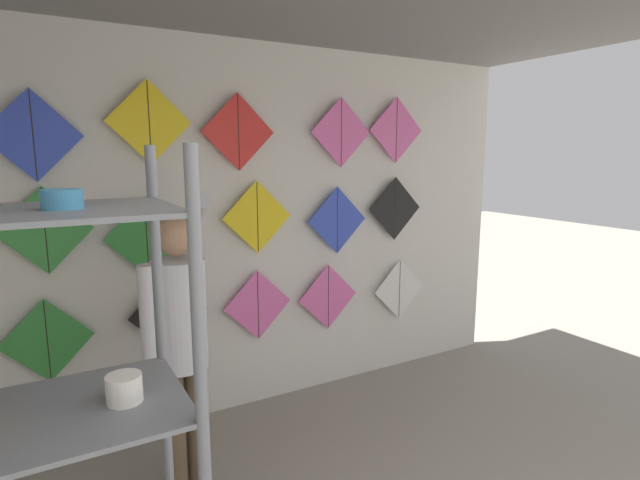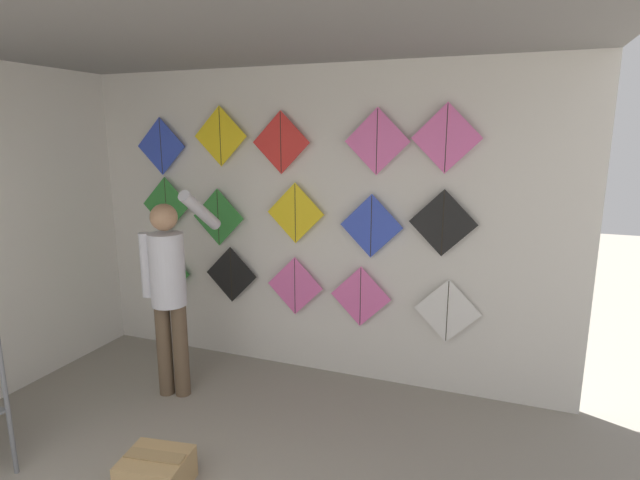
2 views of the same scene
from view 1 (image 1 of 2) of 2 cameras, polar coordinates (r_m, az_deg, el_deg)
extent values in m
cube|color=silver|center=(3.87, -8.29, 1.03)|extent=(4.99, 0.06, 2.80)
cylinder|color=slate|center=(1.75, -16.85, -24.78)|extent=(0.03, 0.03, 2.02)
cylinder|color=white|center=(1.33, -21.47, -15.52)|extent=(0.08, 0.08, 0.07)
cylinder|color=#3F8CBF|center=(1.22, -27.40, 4.17)|extent=(0.09, 0.09, 0.04)
cylinder|color=brown|center=(3.14, -16.29, -20.88)|extent=(0.13, 0.13, 0.81)
cylinder|color=brown|center=(3.20, -13.86, -20.15)|extent=(0.13, 0.13, 0.81)
cylinder|color=silver|center=(2.87, -15.71, -8.16)|extent=(0.29, 0.29, 0.61)
sphere|color=tan|center=(2.77, -16.14, 0.48)|extent=(0.22, 0.22, 0.22)
cylinder|color=silver|center=(2.79, -18.92, -8.15)|extent=(0.10, 0.10, 0.54)
cylinder|color=silver|center=(3.07, -14.27, 1.89)|extent=(0.10, 0.50, 0.39)
cube|color=#338C38|center=(3.67, -28.71, -10.05)|extent=(0.55, 0.01, 0.55)
cylinder|color=black|center=(3.67, -28.71, -10.06)|extent=(0.01, 0.01, 0.53)
cube|color=black|center=(3.73, -16.89, -8.05)|extent=(0.55, 0.01, 0.55)
cylinder|color=black|center=(3.73, -16.89, -8.06)|extent=(0.01, 0.01, 0.53)
cube|color=pink|center=(3.93, -7.11, -7.37)|extent=(0.55, 0.01, 0.55)
cylinder|color=black|center=(3.93, -7.10, -7.38)|extent=(0.01, 0.01, 0.53)
cube|color=pink|center=(4.21, 0.95, -6.51)|extent=(0.55, 0.01, 0.55)
cylinder|color=black|center=(4.21, 0.96, -6.52)|extent=(0.01, 0.01, 0.53)
cube|color=white|center=(4.64, 9.06, -5.56)|extent=(0.55, 0.01, 0.55)
cylinder|color=black|center=(4.64, 9.07, -5.56)|extent=(0.01, 0.01, 0.53)
cube|color=#338C38|center=(3.51, -28.90, 0.96)|extent=(0.55, 0.01, 0.55)
cylinder|color=black|center=(3.51, -28.90, 0.95)|extent=(0.01, 0.01, 0.53)
cube|color=#338C38|center=(3.58, -19.20, 0.31)|extent=(0.55, 0.01, 0.55)
cylinder|color=black|center=(3.57, -19.19, 0.31)|extent=(0.01, 0.01, 0.53)
cube|color=yellow|center=(3.79, -7.17, 2.61)|extent=(0.55, 0.01, 0.55)
cylinder|color=black|center=(3.79, -7.16, 2.61)|extent=(0.01, 0.01, 0.53)
cube|color=blue|center=(4.12, 1.98, 2.26)|extent=(0.55, 0.01, 0.55)
cylinder|color=black|center=(4.12, 1.99, 2.26)|extent=(0.01, 0.01, 0.53)
cube|color=black|center=(4.45, 8.57, 3.57)|extent=(0.55, 0.01, 0.55)
cylinder|color=black|center=(4.45, 8.58, 3.57)|extent=(0.01, 0.01, 0.53)
cube|color=blue|center=(3.48, -29.97, 10.32)|extent=(0.55, 0.01, 0.55)
cylinder|color=black|center=(3.47, -29.97, 10.32)|extent=(0.01, 0.01, 0.53)
cube|color=yellow|center=(3.55, -18.95, 12.65)|extent=(0.55, 0.01, 0.55)
cylinder|color=black|center=(3.55, -18.94, 12.65)|extent=(0.01, 0.01, 0.53)
cube|color=red|center=(3.71, -9.31, 12.08)|extent=(0.55, 0.01, 0.55)
cylinder|color=black|center=(3.71, -9.30, 12.08)|extent=(0.01, 0.01, 0.53)
cube|color=pink|center=(4.10, 2.44, 12.19)|extent=(0.55, 0.01, 0.55)
cylinder|color=black|center=(4.10, 2.46, 12.19)|extent=(0.01, 0.01, 0.53)
cube|color=pink|center=(4.42, 8.72, 12.30)|extent=(0.55, 0.01, 0.55)
cylinder|color=black|center=(4.42, 8.73, 12.30)|extent=(0.01, 0.01, 0.53)
camera|label=2|loc=(3.28, 71.92, 7.11)|focal=28.00mm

